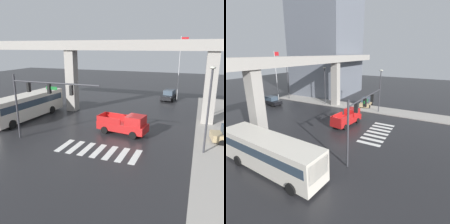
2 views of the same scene
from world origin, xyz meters
The scene contains 12 objects.
ground_plane centered at (0.00, 0.00, 0.00)m, with size 120.00×120.00×0.00m, color #232326.
crosswalk_stripes centered at (0.00, -5.77, 0.01)m, with size 7.15×2.80×0.01m.
elevated_overpass centered at (0.00, 5.37, 7.86)m, with size 48.80×1.93×9.38m.
sidewalk_east centered at (9.64, 2.00, 0.07)m, with size 4.00×36.00×0.15m, color #9E9991.
pickup_truck centered at (0.91, -1.06, 0.99)m, with size 5.32×2.63×2.08m.
city_bus centered at (-12.03, 0.05, 1.72)m, with size 3.33×10.95×2.99m.
sedan_black centered at (3.04, 16.59, 0.85)m, with size 2.41×4.50×1.72m.
traffic_signal_mast centered at (-5.80, -5.61, 4.56)m, with size 8.69×0.32×6.20m.
street_lamp_near_corner centered at (8.44, -3.29, 4.56)m, with size 0.44×0.70×7.24m.
street_lamp_mid_block centered at (8.44, 7.56, 4.56)m, with size 0.44×0.70×7.24m.
street_lamp_far_north centered at (8.44, 17.15, 4.56)m, with size 0.44×0.70×7.24m.
flagpole centered at (4.44, 16.02, 5.87)m, with size 1.16×0.12×10.16m.
Camera 1 is at (7.64, -22.79, 8.65)m, focal length 37.89 mm.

